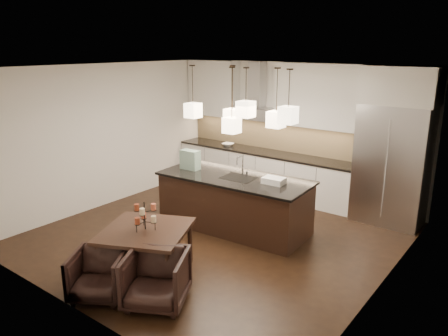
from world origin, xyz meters
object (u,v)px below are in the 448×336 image
Objects in this scene: armchair_left at (99,275)px; armchair_right at (156,279)px; island_body at (234,204)px; refrigerator at (392,165)px; dining_table at (147,252)px.

armchair_right reaches higher than armchair_left.
island_body is 3.78× the size of armchair_left.
armchair_left is at bearing -114.21° from refrigerator.
armchair_left is 0.90× the size of armchair_right.
refrigerator reaches higher than armchair_right.
dining_table is (-0.03, -2.05, -0.11)m from island_body.
island_body is 3.40× the size of armchair_right.
refrigerator is 5.28m from armchair_left.
refrigerator is 2.89m from island_body.
armchair_left is (-0.05, -0.77, -0.03)m from dining_table.
refrigerator is 1.90× the size of dining_table.
armchair_right reaches higher than dining_table.
refrigerator is 4.56m from dining_table.
island_body is 2.83m from armchair_left.
dining_table is (-2.09, -3.99, -0.73)m from refrigerator.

